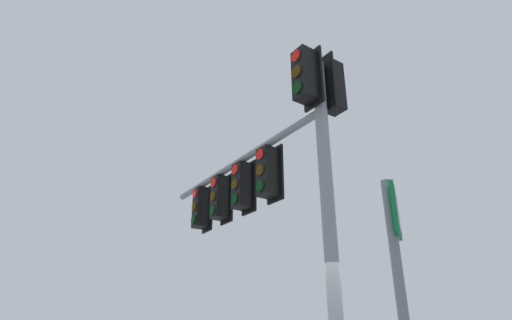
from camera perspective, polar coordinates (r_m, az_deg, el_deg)
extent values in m
cylinder|color=gray|center=(5.99, 9.93, -9.99)|extent=(0.20, 0.20, 5.75)
cylinder|color=gray|center=(8.51, -2.66, -0.45)|extent=(0.87, 4.97, 0.14)
cube|color=black|center=(6.86, 6.57, 11.29)|extent=(0.34, 0.34, 0.90)
cube|color=black|center=(6.95, 7.65, 10.81)|extent=(0.10, 0.44, 1.04)
cylinder|color=red|center=(6.95, 5.38, 13.78)|extent=(0.06, 0.20, 0.20)
cylinder|color=#3C2703|center=(6.77, 5.48, 11.77)|extent=(0.06, 0.20, 0.20)
cylinder|color=black|center=(6.60, 5.58, 9.65)|extent=(0.06, 0.20, 0.20)
cube|color=black|center=(7.21, 10.25, 9.63)|extent=(0.34, 0.34, 0.90)
cube|color=black|center=(7.10, 9.25, 10.09)|extent=(0.10, 0.44, 1.04)
cylinder|color=red|center=(7.47, 11.01, 11.12)|extent=(0.06, 0.20, 0.20)
cylinder|color=#3C2703|center=(7.31, 11.20, 9.19)|extent=(0.06, 0.20, 0.20)
cylinder|color=black|center=(7.15, 11.39, 7.18)|extent=(0.06, 0.20, 0.20)
cube|color=black|center=(7.48, 1.56, -1.64)|extent=(0.35, 0.35, 0.90)
cube|color=black|center=(7.58, 2.58, -1.93)|extent=(0.12, 0.44, 1.04)
cylinder|color=red|center=(7.51, 0.53, 0.76)|extent=(0.06, 0.20, 0.20)
cylinder|color=#3C2703|center=(7.39, 0.54, -1.36)|extent=(0.06, 0.20, 0.20)
cylinder|color=black|center=(7.28, 0.55, -3.54)|extent=(0.06, 0.20, 0.20)
cube|color=black|center=(8.13, -1.91, -3.50)|extent=(0.35, 0.35, 0.90)
cube|color=black|center=(8.22, -0.93, -3.74)|extent=(0.12, 0.44, 1.04)
cylinder|color=red|center=(8.16, -2.84, -1.28)|extent=(0.06, 0.20, 0.20)
cylinder|color=#3C2703|center=(8.04, -2.89, -3.25)|extent=(0.06, 0.20, 0.20)
cylinder|color=black|center=(7.94, -2.93, -5.28)|extent=(0.06, 0.20, 0.20)
cube|color=black|center=(8.81, -4.87, -5.07)|extent=(0.34, 0.34, 0.90)
cube|color=black|center=(8.89, -3.92, -5.27)|extent=(0.10, 0.44, 1.04)
cylinder|color=red|center=(8.84, -5.74, -3.02)|extent=(0.06, 0.20, 0.20)
cylinder|color=#3C2703|center=(8.74, -5.82, -4.86)|extent=(0.06, 0.20, 0.20)
cylinder|color=black|center=(8.64, -5.90, -6.74)|extent=(0.06, 0.20, 0.20)
cube|color=black|center=(9.52, -7.41, -6.39)|extent=(0.33, 0.33, 0.90)
cube|color=black|center=(9.58, -6.49, -6.57)|extent=(0.08, 0.44, 1.04)
cylinder|color=red|center=(9.55, -8.22, -4.51)|extent=(0.05, 0.20, 0.20)
cylinder|color=#3C2703|center=(9.45, -8.32, -6.22)|extent=(0.05, 0.20, 0.20)
cylinder|color=black|center=(9.37, -8.43, -7.97)|extent=(0.05, 0.20, 0.20)
cube|color=#0C7238|center=(3.05, 18.29, -6.51)|extent=(0.24, 0.22, 0.35)
cube|color=white|center=(3.05, 18.57, -6.47)|extent=(0.18, 0.17, 0.29)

